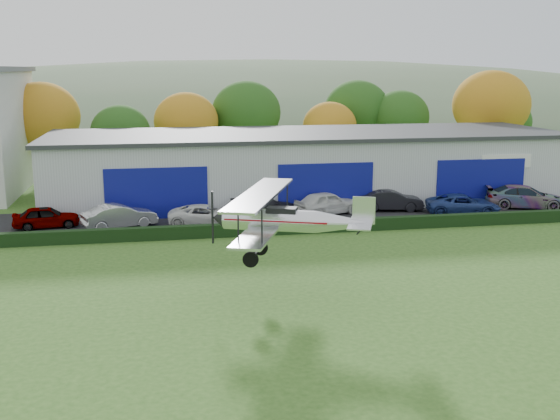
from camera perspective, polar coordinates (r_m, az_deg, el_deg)
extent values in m
plane|color=#2F591C|center=(26.88, 5.28, -10.37)|extent=(300.00, 300.00, 0.00)
cube|color=black|center=(47.08, 1.84, -0.52)|extent=(48.00, 9.00, 0.05)
cube|color=black|center=(42.44, 3.24, -1.40)|extent=(46.00, 0.60, 0.80)
cube|color=#B2B7BC|center=(53.79, 2.33, 3.72)|extent=(40.00, 12.00, 5.00)
cube|color=#2D3033|center=(53.48, 2.36, 6.53)|extent=(40.60, 12.60, 0.30)
cube|color=navy|center=(46.59, -10.51, 1.38)|extent=(7.00, 0.12, 3.60)
cube|color=navy|center=(48.10, 3.94, 1.88)|extent=(7.00, 0.12, 3.60)
cube|color=navy|center=(52.39, 16.76, 2.23)|extent=(7.00, 0.12, 3.60)
cylinder|color=#3D2614|center=(65.24, -19.42, 3.68)|extent=(0.36, 0.36, 3.15)
ellipsoid|color=#AE6415|center=(64.80, -19.69, 7.58)|extent=(6.84, 6.84, 6.16)
cylinder|color=#3D2614|center=(62.60, -13.32, 3.40)|extent=(0.36, 0.36, 2.45)
ellipsoid|color=#1E4C14|center=(62.20, -13.47, 6.55)|extent=(5.32, 5.32, 4.79)
cylinder|color=#3D2614|center=(64.55, -7.92, 4.01)|extent=(0.36, 0.36, 2.80)
ellipsoid|color=#AE6415|center=(64.13, -8.02, 7.52)|extent=(6.08, 6.08, 5.47)
cylinder|color=#3D2614|center=(67.04, -2.87, 4.55)|extent=(0.36, 0.36, 3.15)
ellipsoid|color=#1E4C14|center=(66.62, -2.91, 8.35)|extent=(6.84, 6.84, 6.16)
cylinder|color=#3D2614|center=(66.70, 4.22, 4.19)|extent=(0.36, 0.36, 2.45)
ellipsoid|color=#AE6415|center=(66.32, 4.26, 7.16)|extent=(5.32, 5.32, 4.79)
cylinder|color=#3D2614|center=(70.99, 10.08, 4.65)|extent=(0.36, 0.36, 2.80)
ellipsoid|color=#1E4C14|center=(70.61, 10.20, 7.84)|extent=(6.08, 6.08, 5.47)
cylinder|color=#3D2614|center=(70.61, 17.34, 4.54)|extent=(0.36, 0.36, 3.50)
ellipsoid|color=#AE6415|center=(70.20, 17.60, 8.55)|extent=(7.60, 7.60, 6.84)
cylinder|color=#3D2614|center=(76.07, 18.60, 4.56)|extent=(0.36, 0.36, 2.45)
ellipsoid|color=#1E4C14|center=(75.74, 18.77, 7.16)|extent=(5.32, 5.32, 4.79)
cylinder|color=#3D2614|center=(71.56, 6.51, 4.96)|extent=(0.36, 0.36, 3.15)
ellipsoid|color=#1E4C14|center=(71.16, 6.60, 8.52)|extent=(6.84, 6.84, 6.16)
ellipsoid|color=#4C6642|center=(168.04, -1.26, 3.18)|extent=(320.00, 196.00, 56.00)
ellipsoid|color=#4C6642|center=(191.47, 19.96, 5.21)|extent=(240.00, 126.00, 36.00)
imported|color=gray|center=(45.98, -19.37, -0.56)|extent=(4.37, 2.23, 1.42)
imported|color=silver|center=(44.51, -13.56, -0.52)|extent=(5.04, 3.24, 1.57)
imported|color=silver|center=(44.40, -6.41, -0.43)|extent=(5.15, 3.03, 1.34)
imported|color=black|center=(47.02, -1.26, 0.34)|extent=(5.02, 3.06, 1.36)
imported|color=silver|center=(47.47, 4.06, 0.61)|extent=(5.24, 3.45, 1.66)
imported|color=black|center=(49.33, 9.44, 0.84)|extent=(4.85, 2.32, 1.53)
imported|color=navy|center=(49.13, 15.38, 0.46)|extent=(5.55, 3.42, 1.44)
imported|color=gray|center=(52.85, 20.22, 1.07)|extent=(6.20, 4.13, 1.67)
cylinder|color=silver|center=(29.74, -0.88, -0.85)|extent=(4.24, 2.45, 0.99)
cone|color=silver|center=(29.26, 5.44, -1.12)|extent=(2.61, 1.80, 0.99)
cone|color=black|center=(30.30, -5.25, -0.66)|extent=(0.87, 1.12, 0.99)
cube|color=#A00712|center=(29.66, -0.26, -0.78)|extent=(4.65, 2.63, 0.07)
cube|color=black|center=(29.53, 0.16, -0.03)|extent=(1.47, 1.10, 0.27)
cube|color=silver|center=(29.86, -1.29, -1.45)|extent=(4.18, 7.85, 0.11)
cube|color=silver|center=(29.60, -1.72, 1.36)|extent=(4.44, 8.30, 0.11)
cylinder|color=black|center=(27.10, -3.60, -1.24)|extent=(0.09, 0.09, 1.43)
cylinder|color=black|center=(26.87, -1.56, -1.33)|extent=(0.09, 0.09, 1.43)
cylinder|color=black|center=(32.53, -1.09, 1.01)|extent=(0.09, 0.09, 1.43)
cylinder|color=black|center=(32.34, 0.63, 0.94)|extent=(0.09, 0.09, 1.43)
cylinder|color=black|center=(29.30, -1.88, 0.48)|extent=(0.15, 0.24, 0.82)
cylinder|color=black|center=(30.04, -1.56, 0.77)|extent=(0.15, 0.24, 0.82)
cylinder|color=black|center=(29.66, -2.31, -2.75)|extent=(0.35, 0.74, 1.34)
cylinder|color=black|center=(30.54, -1.91, -2.32)|extent=(0.35, 0.74, 1.34)
cylinder|color=black|center=(30.27, -2.10, -3.74)|extent=(0.84, 1.97, 0.08)
cylinder|color=black|center=(29.34, -2.53, -4.25)|extent=(0.71, 0.40, 0.70)
cylinder|color=black|center=(31.19, -1.69, -3.26)|extent=(0.71, 0.40, 0.70)
cylinder|color=black|center=(29.26, 6.92, -1.71)|extent=(0.40, 0.21, 0.46)
cube|color=silver|center=(29.18, 6.94, -1.08)|extent=(1.97, 3.01, 0.07)
cube|color=silver|center=(29.06, 7.18, -0.03)|extent=(0.94, 0.42, 1.21)
cube|color=black|center=(30.38, -5.79, -0.64)|extent=(0.11, 0.15, 2.41)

